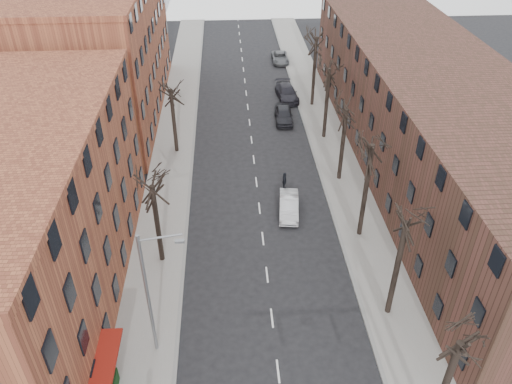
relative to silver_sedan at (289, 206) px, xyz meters
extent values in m
cube|color=gray|center=(-10.39, 11.81, -0.65)|extent=(4.00, 90.00, 0.15)
cube|color=gray|center=(5.61, 11.81, -0.65)|extent=(4.00, 90.00, 0.15)
cube|color=brown|center=(-18.39, -8.19, 5.28)|extent=(12.00, 26.00, 12.00)
cube|color=brown|center=(-18.39, 20.81, 6.28)|extent=(12.00, 28.00, 14.00)
cube|color=#4D2C24|center=(13.61, 6.81, 4.28)|extent=(12.00, 50.00, 10.00)
cylinder|color=slate|center=(-9.59, -13.19, 3.78)|extent=(0.20, 0.20, 9.00)
cylinder|color=slate|center=(-8.49, -13.19, 8.08)|extent=(2.39, 0.12, 0.46)
cube|color=slate|center=(-7.49, -13.19, 7.78)|extent=(0.50, 0.22, 0.14)
imported|color=#B2B4BA|center=(0.00, 0.00, 0.00)|extent=(1.99, 4.53, 1.45)
imported|color=black|center=(1.41, 16.86, 0.08)|extent=(2.06, 4.77, 1.60)
imported|color=black|center=(2.44, 22.83, 0.07)|extent=(2.71, 5.64, 1.59)
imported|color=#525559|center=(2.91, 35.32, -0.06)|extent=(2.21, 4.78, 1.33)
imported|color=black|center=(0.01, 3.48, 0.15)|extent=(0.46, 1.04, 1.74)
camera|label=1|loc=(-4.80, -32.99, 24.46)|focal=35.00mm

